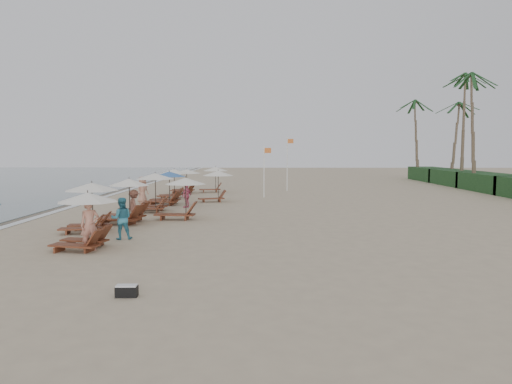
{
  "coord_description": "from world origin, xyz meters",
  "views": [
    {
      "loc": [
        1.17,
        -20.31,
        3.7
      ],
      "look_at": [
        0.92,
        6.68,
        1.3
      ],
      "focal_mm": 32.99,
      "sensor_mm": 36.0,
      "label": 1
    }
  ],
  "objects_px": {
    "lounger_station_5": "(172,183)",
    "inland_station_1": "(216,182)",
    "inland_station_0": "(180,195)",
    "beachgoer_near": "(90,225)",
    "beachgoer_mid_a": "(121,218)",
    "beachgoer_mid_b": "(134,206)",
    "lounger_station_1": "(88,205)",
    "duffel_bag": "(127,291)",
    "beachgoer_far_b": "(142,190)",
    "lounger_station_3": "(151,193)",
    "flag_pole_near": "(265,168)",
    "lounger_station_0": "(83,219)",
    "beachgoer_far_a": "(187,196)",
    "lounger_station_2": "(124,204)",
    "lounger_station_6": "(184,180)",
    "lounger_station_4": "(166,189)",
    "inland_station_2": "(213,176)"
  },
  "relations": [
    {
      "from": "lounger_station_5",
      "to": "duffel_bag",
      "type": "relative_size",
      "value": 4.57
    },
    {
      "from": "inland_station_0",
      "to": "duffel_bag",
      "type": "relative_size",
      "value": 5.13
    },
    {
      "from": "lounger_station_0",
      "to": "beachgoer_mid_b",
      "type": "distance_m",
      "value": 6.95
    },
    {
      "from": "lounger_station_1",
      "to": "beachgoer_far_b",
      "type": "distance_m",
      "value": 11.64
    },
    {
      "from": "inland_station_2",
      "to": "flag_pole_near",
      "type": "height_order",
      "value": "flag_pole_near"
    },
    {
      "from": "lounger_station_1",
      "to": "inland_station_0",
      "type": "bearing_deg",
      "value": 48.98
    },
    {
      "from": "lounger_station_2",
      "to": "lounger_station_6",
      "type": "distance_m",
      "value": 16.69
    },
    {
      "from": "beachgoer_mid_b",
      "to": "duffel_bag",
      "type": "bearing_deg",
      "value": 157.68
    },
    {
      "from": "lounger_station_6",
      "to": "beachgoer_far_b",
      "type": "bearing_deg",
      "value": -102.19
    },
    {
      "from": "inland_station_2",
      "to": "beachgoer_far_a",
      "type": "relative_size",
      "value": 1.7
    },
    {
      "from": "inland_station_2",
      "to": "beachgoer_near",
      "type": "distance_m",
      "value": 24.52
    },
    {
      "from": "beachgoer_far_b",
      "to": "beachgoer_far_a",
      "type": "bearing_deg",
      "value": -94.62
    },
    {
      "from": "duffel_bag",
      "to": "flag_pole_near",
      "type": "bearing_deg",
      "value": 81.61
    },
    {
      "from": "beachgoer_near",
      "to": "beachgoer_mid_a",
      "type": "height_order",
      "value": "beachgoer_near"
    },
    {
      "from": "beachgoer_far_a",
      "to": "inland_station_2",
      "type": "bearing_deg",
      "value": -155.4
    },
    {
      "from": "lounger_station_0",
      "to": "inland_station_1",
      "type": "height_order",
      "value": "inland_station_1"
    },
    {
      "from": "lounger_station_3",
      "to": "beachgoer_near",
      "type": "bearing_deg",
      "value": -88.6
    },
    {
      "from": "inland_station_0",
      "to": "beachgoer_far_b",
      "type": "bearing_deg",
      "value": 117.42
    },
    {
      "from": "inland_station_1",
      "to": "beachgoer_far_b",
      "type": "relative_size",
      "value": 1.4
    },
    {
      "from": "beachgoer_mid_a",
      "to": "beachgoer_mid_b",
      "type": "distance_m",
      "value": 5.07
    },
    {
      "from": "inland_station_0",
      "to": "inland_station_2",
      "type": "height_order",
      "value": "same"
    },
    {
      "from": "lounger_station_3",
      "to": "beachgoer_mid_a",
      "type": "relative_size",
      "value": 1.56
    },
    {
      "from": "beachgoer_far_a",
      "to": "beachgoer_far_b",
      "type": "relative_size",
      "value": 0.82
    },
    {
      "from": "lounger_station_4",
      "to": "lounger_station_5",
      "type": "height_order",
      "value": "lounger_station_4"
    },
    {
      "from": "lounger_station_3",
      "to": "flag_pole_near",
      "type": "height_order",
      "value": "flag_pole_near"
    },
    {
      "from": "inland_station_0",
      "to": "beachgoer_near",
      "type": "bearing_deg",
      "value": -104.29
    },
    {
      "from": "inland_station_1",
      "to": "duffel_bag",
      "type": "xyz_separation_m",
      "value": [
        -0.16,
        -22.13,
        -1.27
      ]
    },
    {
      "from": "inland_station_2",
      "to": "beachgoer_mid_a",
      "type": "relative_size",
      "value": 1.51
    },
    {
      "from": "lounger_station_1",
      "to": "beachgoer_mid_b",
      "type": "bearing_deg",
      "value": 69.81
    },
    {
      "from": "beachgoer_far_a",
      "to": "beachgoer_mid_b",
      "type": "bearing_deg",
      "value": 10.49
    },
    {
      "from": "beachgoer_mid_b",
      "to": "beachgoer_far_a",
      "type": "bearing_deg",
      "value": -53.61
    },
    {
      "from": "lounger_station_6",
      "to": "inland_station_2",
      "type": "xyz_separation_m",
      "value": [
        2.4,
        1.11,
        0.3
      ]
    },
    {
      "from": "beachgoer_mid_b",
      "to": "duffel_bag",
      "type": "distance_m",
      "value": 13.1
    },
    {
      "from": "flag_pole_near",
      "to": "inland_station_1",
      "type": "bearing_deg",
      "value": -139.01
    },
    {
      "from": "inland_station_1",
      "to": "lounger_station_1",
      "type": "bearing_deg",
      "value": -109.74
    },
    {
      "from": "lounger_station_5",
      "to": "inland_station_1",
      "type": "distance_m",
      "value": 4.26
    },
    {
      "from": "inland_station_0",
      "to": "beachgoer_mid_b",
      "type": "height_order",
      "value": "inland_station_0"
    },
    {
      "from": "lounger_station_1",
      "to": "inland_station_0",
      "type": "distance_m",
      "value": 5.32
    },
    {
      "from": "beachgoer_mid_a",
      "to": "duffel_bag",
      "type": "height_order",
      "value": "beachgoer_mid_a"
    },
    {
      "from": "duffel_bag",
      "to": "lounger_station_3",
      "type": "bearing_deg",
      "value": 100.89
    },
    {
      "from": "lounger_station_3",
      "to": "lounger_station_5",
      "type": "height_order",
      "value": "lounger_station_3"
    },
    {
      "from": "lounger_station_4",
      "to": "inland_station_2",
      "type": "bearing_deg",
      "value": 76.59
    },
    {
      "from": "inland_station_1",
      "to": "inland_station_2",
      "type": "distance_m",
      "value": 7.87
    },
    {
      "from": "lounger_station_0",
      "to": "beachgoer_near",
      "type": "relative_size",
      "value": 1.33
    },
    {
      "from": "beachgoer_near",
      "to": "lounger_station_0",
      "type": "bearing_deg",
      "value": 115.83
    },
    {
      "from": "inland_station_1",
      "to": "beachgoer_near",
      "type": "xyz_separation_m",
      "value": [
        -3.08,
        -16.61,
        -0.49
      ]
    },
    {
      "from": "lounger_station_5",
      "to": "inland_station_0",
      "type": "height_order",
      "value": "lounger_station_5"
    },
    {
      "from": "beachgoer_near",
      "to": "duffel_bag",
      "type": "relative_size",
      "value": 3.4
    },
    {
      "from": "lounger_station_2",
      "to": "lounger_station_4",
      "type": "relative_size",
      "value": 1.0
    },
    {
      "from": "lounger_station_4",
      "to": "inland_station_1",
      "type": "bearing_deg",
      "value": 29.61
    }
  ]
}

